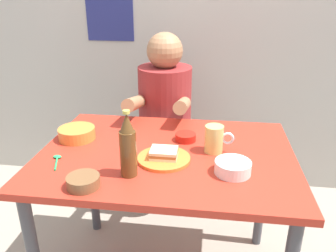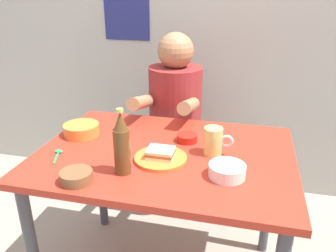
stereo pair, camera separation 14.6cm
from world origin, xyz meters
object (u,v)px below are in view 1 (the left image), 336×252
(stool, at_px, (165,161))
(person_seated, at_px, (165,101))
(plate_orange, at_px, (165,159))
(rice_bowl_white, at_px, (233,167))
(beer_mug, at_px, (215,139))
(beer_bottle, at_px, (128,147))
(dining_table, at_px, (167,170))
(sandwich, at_px, (165,153))

(stool, height_order, person_seated, person_seated)
(plate_orange, bearing_deg, rice_bowl_white, -14.20)
(beer_mug, xyz_separation_m, beer_bottle, (-0.32, -0.24, 0.06))
(stool, distance_m, rice_bowl_white, 0.96)
(dining_table, relative_size, plate_orange, 5.00)
(plate_orange, relative_size, beer_bottle, 0.84)
(person_seated, relative_size, beer_mug, 5.71)
(plate_orange, height_order, sandwich, sandwich)
(stool, distance_m, person_seated, 0.42)
(sandwich, height_order, beer_bottle, beer_bottle)
(stool, xyz_separation_m, sandwich, (0.10, -0.71, 0.42))
(plate_orange, xyz_separation_m, beer_mug, (0.20, 0.11, 0.05))
(dining_table, relative_size, beer_mug, 8.73)
(sandwich, distance_m, rice_bowl_white, 0.28)
(dining_table, bearing_deg, plate_orange, -87.75)
(person_seated, bearing_deg, sandwich, -81.85)
(plate_orange, bearing_deg, dining_table, 92.25)
(person_seated, bearing_deg, plate_orange, -81.85)
(person_seated, distance_m, rice_bowl_white, 0.85)
(dining_table, height_order, sandwich, sandwich)
(sandwich, bearing_deg, beer_bottle, -131.33)
(dining_table, distance_m, person_seated, 0.64)
(beer_bottle, height_order, rice_bowl_white, beer_bottle)
(dining_table, xyz_separation_m, stool, (-0.10, 0.63, -0.30))
(rice_bowl_white, bearing_deg, plate_orange, 165.80)
(plate_orange, bearing_deg, sandwich, 91.79)
(beer_bottle, bearing_deg, stool, 88.80)
(beer_bottle, xyz_separation_m, rice_bowl_white, (0.39, 0.06, -0.09))
(sandwich, relative_size, beer_mug, 0.87)
(dining_table, bearing_deg, stool, 98.73)
(person_seated, bearing_deg, beer_mug, -62.94)
(rice_bowl_white, bearing_deg, beer_mug, 112.44)
(stool, distance_m, beer_mug, 0.81)
(person_seated, height_order, plate_orange, person_seated)
(stool, distance_m, sandwich, 0.83)
(dining_table, xyz_separation_m, beer_bottle, (-0.11, -0.21, 0.21))
(person_seated, relative_size, beer_bottle, 2.75)
(dining_table, distance_m, beer_mug, 0.26)
(person_seated, xyz_separation_m, beer_bottle, (-0.02, -0.83, 0.09))
(dining_table, height_order, rice_bowl_white, rice_bowl_white)
(dining_table, distance_m, stool, 0.70)
(dining_table, distance_m, plate_orange, 0.13)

